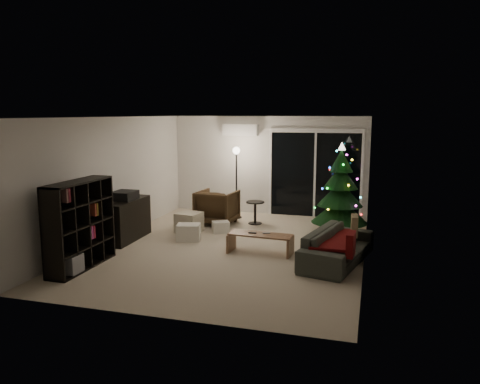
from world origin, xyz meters
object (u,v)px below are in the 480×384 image
(christmas_tree, at_px, (340,188))
(bookshelf, at_px, (71,224))
(armchair, at_px, (217,207))
(sofa, at_px, (337,246))
(coffee_table, at_px, (260,244))
(media_cabinet, at_px, (125,220))

(christmas_tree, bearing_deg, bookshelf, -139.27)
(armchair, distance_m, sofa, 3.65)
(bookshelf, distance_m, armchair, 3.87)
(coffee_table, bearing_deg, media_cabinet, -179.15)
(media_cabinet, xyz_separation_m, sofa, (4.30, -0.33, -0.13))
(bookshelf, xyz_separation_m, sofa, (4.30, 1.45, -0.45))
(bookshelf, distance_m, coffee_table, 3.34)
(bookshelf, distance_m, sofa, 4.56)
(armchair, bearing_deg, sofa, 148.10)
(armchair, bearing_deg, christmas_tree, -175.88)
(media_cabinet, relative_size, armchair, 1.51)
(media_cabinet, relative_size, sofa, 0.67)
(armchair, height_order, sofa, armchair)
(bookshelf, bearing_deg, media_cabinet, 111.87)
(media_cabinet, distance_m, armchair, 2.28)
(coffee_table, distance_m, christmas_tree, 2.51)
(sofa, relative_size, christmas_tree, 1.01)
(bookshelf, height_order, sofa, bookshelf)
(coffee_table, bearing_deg, bookshelf, -146.63)
(sofa, height_order, christmas_tree, christmas_tree)
(media_cabinet, height_order, coffee_table, media_cabinet)
(coffee_table, bearing_deg, armchair, 131.66)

